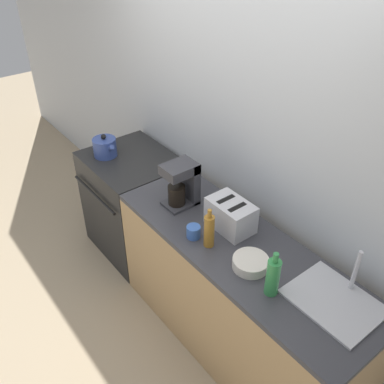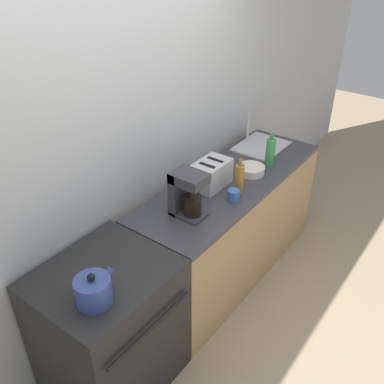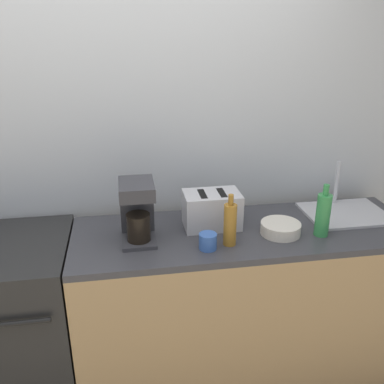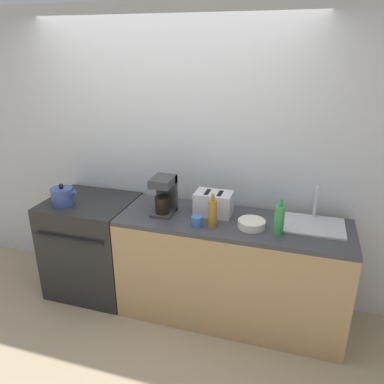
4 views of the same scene
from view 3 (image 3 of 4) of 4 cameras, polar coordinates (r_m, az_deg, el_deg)
The scene contains 10 objects.
wall_back at distance 2.53m, azimuth -9.83°, elevation 5.64°, with size 8.00×0.05×2.60m.
stove at distance 2.63m, azimuth -23.95°, elevation -15.44°, with size 0.78×0.71×0.93m.
counter_block at distance 2.60m, azimuth 6.85°, elevation -14.17°, with size 1.89×0.63×0.93m.
toaster at distance 2.34m, azimuth 2.65°, elevation -2.36°, with size 0.31×0.20×0.20m.
coffee_maker at distance 2.20m, azimuth -7.30°, elevation -2.19°, with size 0.17×0.23×0.32m.
sink_tray at distance 2.67m, azimuth 19.73°, elevation -2.49°, with size 0.47×0.37×0.28m.
bottle_green at distance 2.34m, azimuth 17.07°, elevation -2.85°, with size 0.08×0.08×0.29m.
bottle_amber at distance 2.15m, azimuth 5.09°, elevation -4.25°, with size 0.07×0.07×0.27m.
cup_blue at distance 2.14m, azimuth 2.13°, elevation -6.58°, with size 0.09×0.09×0.08m.
bowl at distance 2.33m, azimuth 11.72°, elevation -4.76°, with size 0.21×0.21×0.06m.
Camera 3 is at (0.03, -1.70, 1.99)m, focal length 40.00 mm.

